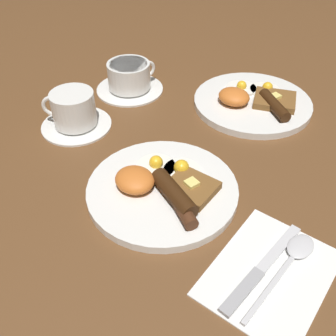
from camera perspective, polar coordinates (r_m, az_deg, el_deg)
ground_plane at (r=0.67m, az=-0.81°, el=-3.65°), size 3.00×3.00×0.00m
breakfast_plate_near at (r=0.66m, az=-0.72°, el=-2.91°), size 0.26×0.26×0.05m
breakfast_plate_far at (r=0.91m, az=12.24°, el=9.45°), size 0.26×0.26×0.05m
teacup_near at (r=0.83m, az=-13.51°, el=7.91°), size 0.15×0.15×0.08m
teacup_far at (r=0.95m, az=-5.62°, el=12.82°), size 0.16×0.16×0.07m
napkin at (r=0.58m, az=14.62°, el=-14.56°), size 0.17×0.21×0.01m
knife at (r=0.58m, az=13.07°, el=-14.43°), size 0.02×0.19×0.01m
spoon at (r=0.61m, az=17.89°, el=-11.83°), size 0.04×0.18×0.01m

